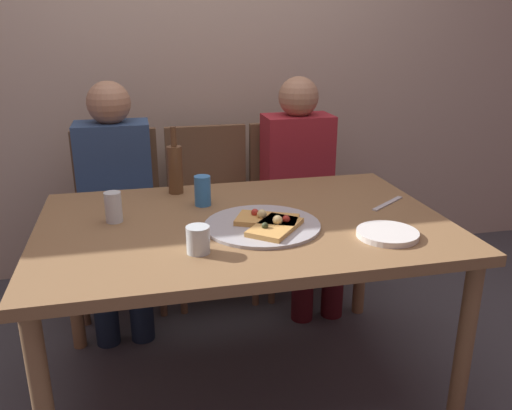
{
  "coord_description": "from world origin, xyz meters",
  "views": [
    {
      "loc": [
        -0.37,
        -1.81,
        1.43
      ],
      "look_at": [
        0.05,
        0.02,
        0.78
      ],
      "focal_mm": 37.06,
      "sensor_mm": 36.0,
      "label": 1
    }
  ],
  "objects_px": {
    "chair_right": "(293,194)",
    "tumbler_near": "(113,207)",
    "chair_middle": "(210,200)",
    "soda_can": "(203,191)",
    "pizza_tray": "(262,225)",
    "pizza_slice_last": "(275,226)",
    "dining_table": "(244,238)",
    "tumbler_far": "(198,240)",
    "plate_stack": "(387,234)",
    "table_knife": "(388,203)",
    "wine_bottle": "(175,168)",
    "guest_in_sweater": "(116,192)",
    "chair_left": "(119,207)",
    "pizza_slice_extra": "(266,219)",
    "guest_in_beanie": "(302,180)"
  },
  "relations": [
    {
      "from": "tumbler_far",
      "to": "soda_can",
      "type": "bearing_deg",
      "value": 80.55
    },
    {
      "from": "plate_stack",
      "to": "chair_middle",
      "type": "height_order",
      "value": "chair_middle"
    },
    {
      "from": "wine_bottle",
      "to": "soda_can",
      "type": "bearing_deg",
      "value": -64.1
    },
    {
      "from": "pizza_tray",
      "to": "tumbler_near",
      "type": "xyz_separation_m",
      "value": [
        -0.52,
        0.18,
        0.05
      ]
    },
    {
      "from": "soda_can",
      "to": "guest_in_beanie",
      "type": "distance_m",
      "value": 0.81
    },
    {
      "from": "chair_right",
      "to": "tumbler_near",
      "type": "bearing_deg",
      "value": 40.39
    },
    {
      "from": "pizza_slice_extra",
      "to": "guest_in_beanie",
      "type": "bearing_deg",
      "value": 63.9
    },
    {
      "from": "plate_stack",
      "to": "chair_left",
      "type": "distance_m",
      "value": 1.51
    },
    {
      "from": "chair_right",
      "to": "pizza_slice_last",
      "type": "bearing_deg",
      "value": 69.72
    },
    {
      "from": "dining_table",
      "to": "soda_can",
      "type": "xyz_separation_m",
      "value": [
        -0.12,
        0.21,
        0.13
      ]
    },
    {
      "from": "wine_bottle",
      "to": "dining_table",
      "type": "bearing_deg",
      "value": -61.5
    },
    {
      "from": "wine_bottle",
      "to": "guest_in_sweater",
      "type": "distance_m",
      "value": 0.48
    },
    {
      "from": "tumbler_near",
      "to": "tumbler_far",
      "type": "relative_size",
      "value": 1.28
    },
    {
      "from": "plate_stack",
      "to": "chair_right",
      "type": "bearing_deg",
      "value": 89.2
    },
    {
      "from": "pizza_tray",
      "to": "soda_can",
      "type": "bearing_deg",
      "value": 121.52
    },
    {
      "from": "pizza_tray",
      "to": "tumbler_far",
      "type": "bearing_deg",
      "value": -145.8
    },
    {
      "from": "soda_can",
      "to": "guest_in_beanie",
      "type": "relative_size",
      "value": 0.1
    },
    {
      "from": "pizza_slice_last",
      "to": "tumbler_near",
      "type": "height_order",
      "value": "tumbler_near"
    },
    {
      "from": "tumbler_near",
      "to": "chair_middle",
      "type": "distance_m",
      "value": 0.97
    },
    {
      "from": "tumbler_far",
      "to": "tumbler_near",
      "type": "bearing_deg",
      "value": 127.65
    },
    {
      "from": "dining_table",
      "to": "pizza_tray",
      "type": "bearing_deg",
      "value": -56.49
    },
    {
      "from": "plate_stack",
      "to": "table_knife",
      "type": "xyz_separation_m",
      "value": [
        0.16,
        0.32,
        -0.01
      ]
    },
    {
      "from": "table_knife",
      "to": "chair_right",
      "type": "height_order",
      "value": "chair_right"
    },
    {
      "from": "wine_bottle",
      "to": "plate_stack",
      "type": "distance_m",
      "value": 0.95
    },
    {
      "from": "soda_can",
      "to": "table_knife",
      "type": "distance_m",
      "value": 0.75
    },
    {
      "from": "pizza_slice_last",
      "to": "chair_right",
      "type": "bearing_deg",
      "value": 69.72
    },
    {
      "from": "dining_table",
      "to": "guest_in_sweater",
      "type": "bearing_deg",
      "value": 123.05
    },
    {
      "from": "soda_can",
      "to": "chair_left",
      "type": "distance_m",
      "value": 0.82
    },
    {
      "from": "dining_table",
      "to": "wine_bottle",
      "type": "xyz_separation_m",
      "value": [
        -0.22,
        0.4,
        0.18
      ]
    },
    {
      "from": "table_knife",
      "to": "chair_left",
      "type": "bearing_deg",
      "value": -73.46
    },
    {
      "from": "soda_can",
      "to": "pizza_tray",
      "type": "bearing_deg",
      "value": -58.48
    },
    {
      "from": "pizza_slice_last",
      "to": "guest_in_beanie",
      "type": "relative_size",
      "value": 0.22
    },
    {
      "from": "dining_table",
      "to": "guest_in_beanie",
      "type": "distance_m",
      "value": 0.88
    },
    {
      "from": "wine_bottle",
      "to": "chair_left",
      "type": "bearing_deg",
      "value": 118.32
    },
    {
      "from": "soda_can",
      "to": "chair_left",
      "type": "xyz_separation_m",
      "value": [
        -0.36,
        0.69,
        -0.28
      ]
    },
    {
      "from": "pizza_slice_extra",
      "to": "chair_right",
      "type": "bearing_deg",
      "value": 67.57
    },
    {
      "from": "chair_left",
      "to": "pizza_slice_last",
      "type": "bearing_deg",
      "value": 118.7
    },
    {
      "from": "pizza_slice_last",
      "to": "plate_stack",
      "type": "height_order",
      "value": "pizza_slice_last"
    },
    {
      "from": "pizza_slice_last",
      "to": "chair_middle",
      "type": "distance_m",
      "value": 1.07
    },
    {
      "from": "chair_middle",
      "to": "chair_right",
      "type": "distance_m",
      "value": 0.47
    },
    {
      "from": "guest_in_sweater",
      "to": "chair_right",
      "type": "bearing_deg",
      "value": -170.97
    },
    {
      "from": "wine_bottle",
      "to": "plate_stack",
      "type": "xyz_separation_m",
      "value": [
        0.67,
        -0.67,
        -0.1
      ]
    },
    {
      "from": "tumbler_near",
      "to": "chair_right",
      "type": "distance_m",
      "value": 1.26
    },
    {
      "from": "wine_bottle",
      "to": "soda_can",
      "type": "height_order",
      "value": "wine_bottle"
    },
    {
      "from": "pizza_slice_last",
      "to": "tumbler_far",
      "type": "xyz_separation_m",
      "value": [
        -0.29,
        -0.11,
        0.02
      ]
    },
    {
      "from": "wine_bottle",
      "to": "tumbler_near",
      "type": "bearing_deg",
      "value": -130.15
    },
    {
      "from": "tumbler_far",
      "to": "soda_can",
      "type": "height_order",
      "value": "soda_can"
    },
    {
      "from": "tumbler_far",
      "to": "plate_stack",
      "type": "bearing_deg",
      "value": -1.33
    },
    {
      "from": "pizza_slice_last",
      "to": "guest_in_sweater",
      "type": "xyz_separation_m",
      "value": [
        -0.57,
        0.89,
        -0.11
      ]
    },
    {
      "from": "guest_in_sweater",
      "to": "soda_can",
      "type": "bearing_deg",
      "value": 123.92
    }
  ]
}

